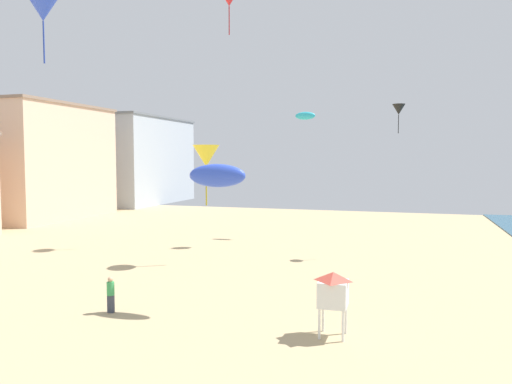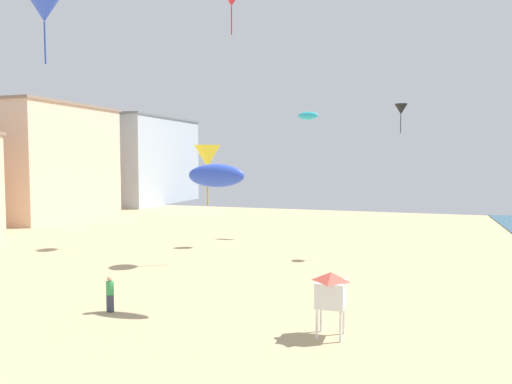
% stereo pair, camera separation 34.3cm
% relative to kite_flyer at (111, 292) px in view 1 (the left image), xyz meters
% --- Properties ---
extents(boardwalk_hotel_mid, '(15.87, 16.08, 13.20)m').
position_rel_kite_flyer_xyz_m(boardwalk_hotel_mid, '(-31.06, 28.35, 5.69)').
color(boardwalk_hotel_mid, beige).
rests_on(boardwalk_hotel_mid, ground).
extents(boardwalk_hotel_far, '(17.10, 19.76, 13.34)m').
position_rel_kite_flyer_xyz_m(boardwalk_hotel_far, '(-31.06, 49.29, 5.76)').
color(boardwalk_hotel_far, '#ADB7C1').
rests_on(boardwalk_hotel_far, ground).
extents(kite_flyer, '(0.34, 0.34, 1.64)m').
position_rel_kite_flyer_xyz_m(kite_flyer, '(0.00, 0.00, 0.00)').
color(kite_flyer, '#383D4C').
rests_on(kite_flyer, ground).
extents(lifeguard_stand, '(1.10, 1.10, 2.55)m').
position_rel_kite_flyer_xyz_m(lifeguard_stand, '(9.99, -0.00, 0.92)').
color(lifeguard_stand, white).
rests_on(lifeguard_stand, ground).
extents(kite_blue_delta, '(1.47, 1.47, 3.35)m').
position_rel_kite_flyer_xyz_m(kite_blue_delta, '(-5.39, 2.54, 13.66)').
color(kite_blue_delta, blue).
extents(kite_black_delta, '(0.90, 0.90, 2.05)m').
position_rel_kite_flyer_xyz_m(kite_black_delta, '(11.98, 17.46, 9.48)').
color(kite_black_delta, black).
extents(kite_yellow_delta, '(1.75, 1.75, 3.98)m').
position_rel_kite_flyer_xyz_m(kite_yellow_delta, '(0.02, 11.00, 6.18)').
color(kite_yellow_delta, yellow).
extents(kite_blue_parafoil, '(2.73, 0.76, 1.06)m').
position_rel_kite_flyer_xyz_m(kite_blue_parafoil, '(4.36, 2.04, 5.24)').
color(kite_blue_parafoil, blue).
extents(kite_cyan_parafoil, '(1.78, 0.50, 0.69)m').
position_rel_kite_flyer_xyz_m(kite_cyan_parafoil, '(3.93, 24.17, 9.80)').
color(kite_cyan_parafoil, '#2DB7CC').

